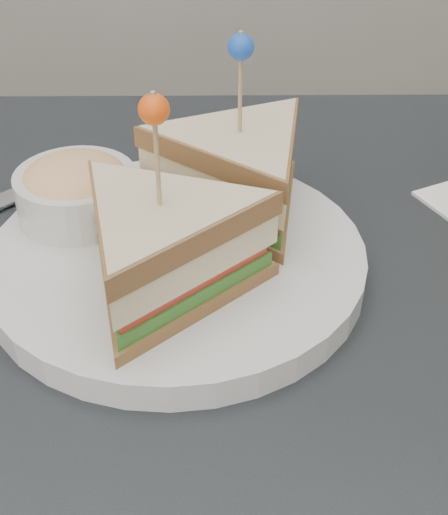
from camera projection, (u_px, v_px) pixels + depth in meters
table at (211, 394)px, 0.56m from camera, size 0.80×0.80×0.75m
plate_meal at (184, 217)px, 0.54m from camera, size 0.35×0.35×0.17m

